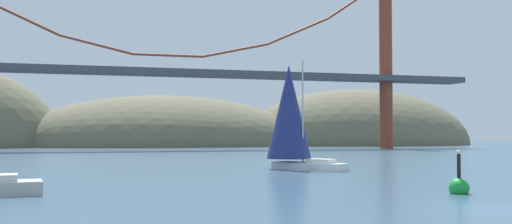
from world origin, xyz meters
name	(u,v)px	position (x,y,z in m)	size (l,w,h in m)	color
ground_plane	(491,211)	(0.00, 0.00, 0.00)	(360.00, 360.00, 0.00)	#385670
headland_right	(357,145)	(60.00, 135.00, 0.00)	(69.05, 44.00, 31.76)	#6B664C
headland_center	(165,146)	(5.00, 135.00, 0.00)	(77.23, 44.00, 26.26)	#6B664C
suspension_bridge	(168,66)	(0.00, 95.00, 16.49)	(130.77, 6.00, 36.94)	brown
sailboat_navy_sail	(290,115)	(1.78, 29.96, 4.92)	(6.94, 8.14, 9.86)	white
channel_buoy	(459,187)	(3.03, 6.53, 0.37)	(1.10, 1.10, 2.64)	green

